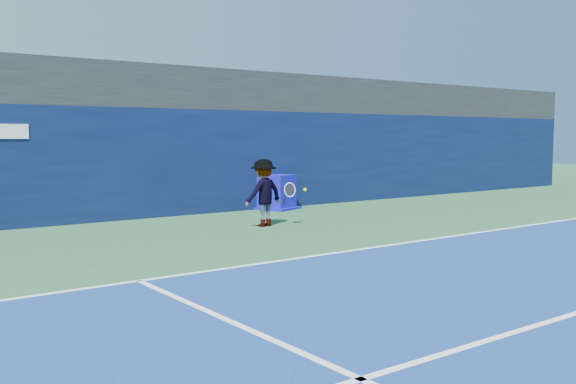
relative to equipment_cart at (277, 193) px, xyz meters
name	(u,v)px	position (x,y,z in m)	size (l,w,h in m)	color
ground	(502,274)	(-2.43, -9.74, -0.48)	(80.00, 80.00, 0.00)	#285A32
baseline	(373,247)	(-2.43, -6.74, -0.47)	(24.00, 0.10, 0.01)	white
stadium_band	(177,91)	(-2.43, 1.76, 3.12)	(36.00, 3.00, 1.20)	black
back_wall_assembly	(194,161)	(-2.43, 0.76, 1.02)	(36.00, 1.03, 3.00)	#0A1437
equipment_cart	(277,193)	(0.00, 0.00, 0.00)	(1.42, 1.42, 1.06)	#110BA7
tennis_player	(264,193)	(-2.43, -2.84, 0.35)	(1.32, 0.76, 1.67)	silver
tennis_ball	(305,190)	(-2.44, -4.53, 0.54)	(0.08, 0.08, 0.08)	#D0E319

